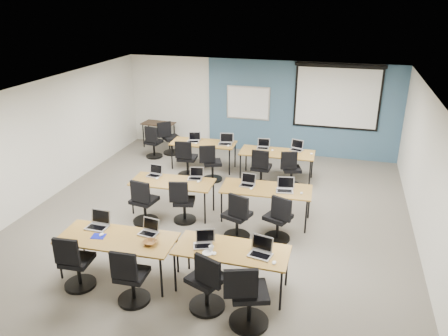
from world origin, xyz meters
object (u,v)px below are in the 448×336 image
(spare_chair_a, at_px, (170,141))
(laptop_5, at_px, (196,176))
(laptop_1, at_px, (149,230))
(task_chair_5, at_px, (183,205))
(task_chair_3, at_px, (247,300))
(task_chair_2, at_px, (207,286))
(training_table_back_left, at_px, (203,144))
(task_chair_8, at_px, (187,162))
(laptop_4, at_px, (155,173))
(laptop_6, at_px, (248,182))
(laptop_7, at_px, (285,188))
(task_chair_11, at_px, (291,172))
(projector_screen, at_px, (337,93))
(laptop_2, at_px, (204,242))
(spare_chair_b, at_px, (153,145))
(training_table_front_left, at_px, (117,240))
(task_chair_7, at_px, (278,222))
(task_chair_1, at_px, (131,281))
(task_chair_10, at_px, (261,171))
(task_chair_6, at_px, (237,220))
(task_chair_4, at_px, (144,205))
(laptop_11, at_px, (297,147))
(whiteboard, at_px, (248,103))
(training_table_mid_left, at_px, (172,183))
(laptop_0, at_px, (98,223))
(task_chair_0, at_px, (76,266))
(laptop_10, at_px, (263,146))
(task_chair_9, at_px, (211,166))
(laptop_8, at_px, (194,139))
(laptop_3, at_px, (261,250))
(laptop_9, at_px, (226,142))
(training_table_front_right, at_px, (232,252))
(training_table_mid_right, at_px, (266,190))
(training_table_back_right, at_px, (277,154))

(spare_chair_a, bearing_deg, laptop_5, -104.23)
(laptop_1, height_order, task_chair_5, laptop_1)
(task_chair_3, bearing_deg, task_chair_2, 146.27)
(training_table_back_left, height_order, task_chair_8, task_chair_8)
(laptop_4, xyz_separation_m, laptop_6, (2.07, 0.05, 0.00))
(laptop_7, xyz_separation_m, task_chair_11, (-0.10, 1.81, -0.40))
(task_chair_3, xyz_separation_m, laptop_4, (-2.80, 3.18, 0.35))
(projector_screen, relative_size, laptop_2, 7.95)
(laptop_1, bearing_deg, spare_chair_b, 122.28)
(training_table_front_left, bearing_deg, laptop_2, 4.58)
(task_chair_2, bearing_deg, task_chair_7, 94.97)
(task_chair_1, bearing_deg, task_chair_10, 74.86)
(task_chair_2, distance_m, task_chair_6, 2.11)
(task_chair_4, relative_size, spare_chair_b, 1.05)
(task_chair_10, xyz_separation_m, laptop_11, (0.75, 0.87, 0.38))
(whiteboard, bearing_deg, training_table_mid_left, -98.42)
(laptop_1, bearing_deg, training_table_front_left, -139.62)
(laptop_0, xyz_separation_m, laptop_6, (2.08, 2.38, -0.01))
(task_chair_0, height_order, task_chair_3, task_chair_3)
(laptop_4, bearing_deg, laptop_6, 6.65)
(task_chair_0, relative_size, task_chair_3, 0.94)
(task_chair_8, bearing_deg, laptop_2, -72.50)
(laptop_5, height_order, task_chair_8, task_chair_8)
(laptop_10, bearing_deg, task_chair_9, -153.76)
(task_chair_1, height_order, task_chair_6, task_chair_6)
(task_chair_1, xyz_separation_m, laptop_10, (0.95, 5.59, 0.38))
(task_chair_2, relative_size, laptop_8, 3.17)
(projector_screen, relative_size, laptop_0, 6.70)
(laptop_3, bearing_deg, laptop_9, 123.04)
(task_chair_4, bearing_deg, task_chair_10, 60.69)
(task_chair_5, distance_m, laptop_10, 3.19)
(task_chair_0, relative_size, laptop_1, 3.27)
(task_chair_7, bearing_deg, task_chair_4, -156.19)
(task_chair_8, distance_m, spare_chair_b, 1.76)
(task_chair_5, relative_size, task_chair_8, 0.96)
(training_table_front_right, bearing_deg, task_chair_9, 111.46)
(task_chair_2, bearing_deg, task_chair_10, 113.72)
(training_table_front_left, relative_size, task_chair_0, 1.96)
(training_table_mid_right, bearing_deg, laptop_1, -127.47)
(training_table_back_right, relative_size, laptop_4, 6.22)
(task_chair_4, distance_m, task_chair_6, 1.99)
(training_table_mid_left, distance_m, task_chair_6, 1.77)
(laptop_1, relative_size, laptop_6, 1.00)
(task_chair_1, xyz_separation_m, task_chair_9, (-0.22, 4.84, -0.01))
(task_chair_11, bearing_deg, laptop_8, 149.19)
(task_chair_0, bearing_deg, spare_chair_a, 94.41)
(task_chair_5, relative_size, task_chair_6, 0.96)
(training_table_back_left, relative_size, task_chair_5, 1.80)
(laptop_10, bearing_deg, laptop_6, -93.40)
(task_chair_9, bearing_deg, laptop_3, -85.69)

